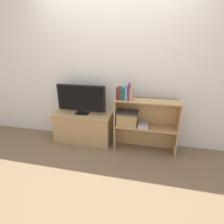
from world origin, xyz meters
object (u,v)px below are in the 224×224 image
object	(u,v)px
book_plum	(129,92)
book_teal	(124,93)
book_charcoal	(118,93)
book_skyblue	(127,92)
storage_basket_left	(127,118)
tv	(81,99)
magazine_stack	(143,125)
book_maroon	(120,93)
laptop	(127,112)
book_tan	(131,94)
book_forest	(122,94)
tv_stand	(83,127)

from	to	relation	value
book_plum	book_teal	bearing A→B (deg)	180.00
book_teal	book_plum	distance (m)	0.07
book_charcoal	book_teal	distance (m)	0.10
book_skyblue	storage_basket_left	world-z (taller)	book_skyblue
tv	magazine_stack	distance (m)	1.10
book_skyblue	book_maroon	bearing A→B (deg)	180.00
book_charcoal	laptop	distance (m)	0.34
book_tan	magazine_stack	size ratio (longest dim) A/B	0.84
book_teal	laptop	distance (m)	0.31
tv	book_plum	world-z (taller)	book_plum
book_forest	laptop	bearing A→B (deg)	9.84
tv_stand	laptop	distance (m)	0.88
book_maroon	book_forest	world-z (taller)	book_maroon
book_charcoal	book_forest	size ratio (longest dim) A/B	1.06
laptop	magazine_stack	size ratio (longest dim) A/B	1.46
book_charcoal	tv	bearing A→B (deg)	172.64
book_forest	book_plum	size ratio (longest dim) A/B	0.71
book_forest	tv	bearing A→B (deg)	173.34
book_maroon	book_forest	bearing A→B (deg)	0.00
book_plum	book_maroon	bearing A→B (deg)	180.00
tv_stand	book_plum	world-z (taller)	book_plum
storage_basket_left	magazine_stack	xyz separation A→B (m)	(0.26, 0.01, -0.09)
laptop	storage_basket_left	bearing A→B (deg)	90.00
tv_stand	book_plum	size ratio (longest dim) A/B	4.09
book_maroon	book_plum	xyz separation A→B (m)	(0.14, 0.00, 0.03)
book_maroon	storage_basket_left	bearing A→B (deg)	7.03
storage_basket_left	laptop	size ratio (longest dim) A/B	0.97
book_teal	book_charcoal	bearing A→B (deg)	180.00
book_charcoal	book_teal	xyz separation A→B (m)	(0.10, 0.00, 0.00)
tv_stand	book_forest	bearing A→B (deg)	-6.78
book_charcoal	storage_basket_left	world-z (taller)	book_charcoal
book_maroon	laptop	size ratio (longest dim) A/B	0.56
tv	laptop	xyz separation A→B (m)	(0.79, -0.07, -0.14)
book_teal	magazine_stack	xyz separation A→B (m)	(0.31, 0.02, -0.50)
book_tan	book_maroon	bearing A→B (deg)	180.00
book_maroon	book_skyblue	xyz separation A→B (m)	(0.10, 0.00, 0.02)
book_teal	magazine_stack	bearing A→B (deg)	3.77
tv	magazine_stack	bearing A→B (deg)	-3.36
tv	storage_basket_left	bearing A→B (deg)	-4.80
book_maroon	magazine_stack	bearing A→B (deg)	3.07
storage_basket_left	tv	bearing A→B (deg)	175.20
book_forest	book_maroon	bearing A→B (deg)	180.00
storage_basket_left	laptop	bearing A→B (deg)	-90.00
tv_stand	storage_basket_left	size ratio (longest dim) A/B	3.15
tv	book_tan	xyz separation A→B (m)	(0.84, -0.08, 0.16)
book_tan	magazine_stack	world-z (taller)	book_tan
book_skyblue	book_tan	size ratio (longest dim) A/B	1.19
book_plum	magazine_stack	size ratio (longest dim) A/B	1.09
tv	book_charcoal	bearing A→B (deg)	-7.36
book_forest	tv_stand	bearing A→B (deg)	173.22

